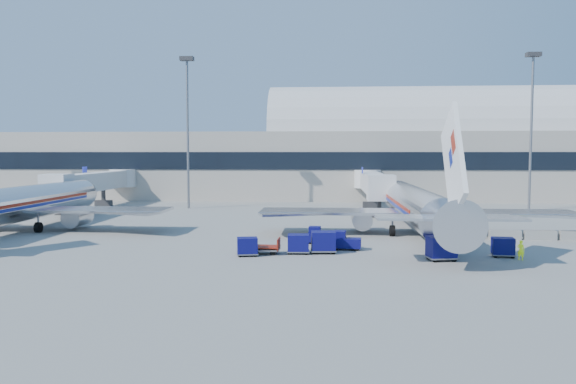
# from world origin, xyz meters

# --- Properties ---
(ground) EXTENTS (260.00, 260.00, 0.00)m
(ground) POSITION_xyz_m (0.00, 0.00, 0.00)
(ground) COLOR gray
(ground) RESTS_ON ground
(terminal) EXTENTS (170.00, 28.15, 21.00)m
(terminal) POSITION_xyz_m (-13.60, 55.96, 7.52)
(terminal) COLOR #B2AA9E
(terminal) RESTS_ON ground
(airliner_main) EXTENTS (32.00, 37.26, 12.07)m
(airliner_main) POSITION_xyz_m (10.00, 4.51, 2.93)
(airliner_main) COLOR silver
(airliner_main) RESTS_ON ground
(airliner_mid) EXTENTS (32.00, 37.26, 12.07)m
(airliner_mid) POSITION_xyz_m (-32.00, 4.51, 2.93)
(airliner_mid) COLOR silver
(airliner_mid) RESTS_ON ground
(jetbridge_near) EXTENTS (4.40, 27.50, 6.25)m
(jetbridge_near) POSITION_xyz_m (7.60, 30.81, 3.93)
(jetbridge_near) COLOR silver
(jetbridge_near) RESTS_ON ground
(jetbridge_mid) EXTENTS (4.40, 27.50, 6.25)m
(jetbridge_mid) POSITION_xyz_m (-34.40, 30.81, 3.93)
(jetbridge_mid) COLOR silver
(jetbridge_mid) RESTS_ON ground
(mast_west) EXTENTS (2.00, 1.20, 22.60)m
(mast_west) POSITION_xyz_m (-20.00, 30.00, 14.79)
(mast_west) COLOR slate
(mast_west) RESTS_ON ground
(mast_east) EXTENTS (2.00, 1.20, 22.60)m
(mast_east) POSITION_xyz_m (30.00, 30.00, 14.79)
(mast_east) COLOR slate
(mast_east) RESTS_ON ground
(barrier_near) EXTENTS (3.00, 0.55, 0.90)m
(barrier_near) POSITION_xyz_m (18.00, 2.00, 0.45)
(barrier_near) COLOR #9E9E96
(barrier_near) RESTS_ON ground
(barrier_mid) EXTENTS (3.00, 0.55, 0.90)m
(barrier_mid) POSITION_xyz_m (21.30, 2.00, 0.45)
(barrier_mid) COLOR #9E9E96
(barrier_mid) RESTS_ON ground
(barrier_far) EXTENTS (3.00, 0.55, 0.90)m
(barrier_far) POSITION_xyz_m (24.60, 2.00, 0.45)
(barrier_far) COLOR #9E9E96
(barrier_far) RESTS_ON ground
(tug_lead) EXTENTS (2.63, 1.52, 1.64)m
(tug_lead) POSITION_xyz_m (2.41, -4.74, 0.75)
(tug_lead) COLOR #0B0A51
(tug_lead) RESTS_ON ground
(tug_right) EXTENTS (2.25, 2.09, 1.34)m
(tug_right) POSITION_xyz_m (10.47, -4.14, 0.61)
(tug_right) COLOR #0B0A51
(tug_right) RESTS_ON ground
(tug_left) EXTENTS (1.41, 2.51, 1.58)m
(tug_left) POSITION_xyz_m (-0.26, -1.10, 0.72)
(tug_left) COLOR #0B0A51
(tug_left) RESTS_ON ground
(cart_train_a) EXTENTS (2.18, 1.74, 1.82)m
(cart_train_a) POSITION_xyz_m (0.55, -6.55, 0.97)
(cart_train_a) COLOR #0B0A51
(cart_train_a) RESTS_ON ground
(cart_train_b) EXTENTS (1.87, 1.46, 1.61)m
(cart_train_b) POSITION_xyz_m (-1.52, -6.94, 0.86)
(cart_train_b) COLOR #0B0A51
(cart_train_b) RESTS_ON ground
(cart_train_c) EXTENTS (1.93, 1.61, 1.50)m
(cart_train_c) POSITION_xyz_m (-5.60, -8.25, 0.80)
(cart_train_c) COLOR #0B0A51
(cart_train_c) RESTS_ON ground
(cart_solo_near) EXTENTS (2.42, 2.03, 1.87)m
(cart_solo_near) POSITION_xyz_m (9.72, -9.14, 1.00)
(cart_solo_near) COLOR #0B0A51
(cart_solo_near) RESTS_ON ground
(cart_solo_far) EXTENTS (1.91, 1.54, 1.56)m
(cart_solo_far) POSITION_xyz_m (14.98, -7.22, 0.83)
(cart_solo_far) COLOR #0B0A51
(cart_solo_far) RESTS_ON ground
(cart_open_red) EXTENTS (2.49, 1.80, 0.65)m
(cart_open_red) POSITION_xyz_m (-4.25, -7.21, 0.46)
(cart_open_red) COLOR slate
(cart_open_red) RESTS_ON ground
(ramp_worker) EXTENTS (0.67, 0.65, 1.55)m
(ramp_worker) POSITION_xyz_m (15.99, -8.43, 0.78)
(ramp_worker) COLOR #ABE518
(ramp_worker) RESTS_ON ground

